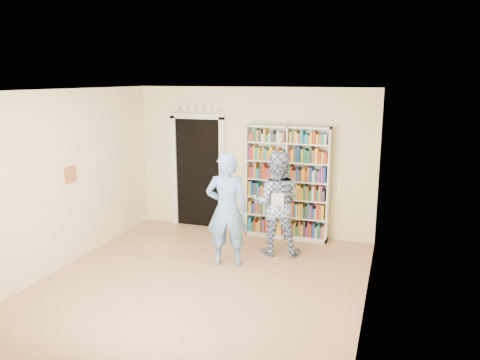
# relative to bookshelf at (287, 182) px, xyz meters

# --- Properties ---
(floor) EXTENTS (5.00, 5.00, 0.00)m
(floor) POSITION_rel_bookshelf_xyz_m (-0.70, -2.34, -1.03)
(floor) COLOR #AA7A52
(floor) RESTS_ON ground
(ceiling) EXTENTS (5.00, 5.00, 0.00)m
(ceiling) POSITION_rel_bookshelf_xyz_m (-0.70, -2.34, 1.67)
(ceiling) COLOR white
(ceiling) RESTS_ON wall_back
(wall_back) EXTENTS (4.50, 0.00, 4.50)m
(wall_back) POSITION_rel_bookshelf_xyz_m (-0.70, 0.16, 0.32)
(wall_back) COLOR #F6E5A9
(wall_back) RESTS_ON floor
(wall_left) EXTENTS (0.00, 5.00, 5.00)m
(wall_left) POSITION_rel_bookshelf_xyz_m (-2.95, -2.34, 0.32)
(wall_left) COLOR #F6E5A9
(wall_left) RESTS_ON floor
(wall_right) EXTENTS (0.00, 5.00, 5.00)m
(wall_right) POSITION_rel_bookshelf_xyz_m (1.55, -2.34, 0.32)
(wall_right) COLOR #F6E5A9
(wall_right) RESTS_ON floor
(bookshelf) EXTENTS (1.48, 0.28, 2.04)m
(bookshelf) POSITION_rel_bookshelf_xyz_m (0.00, 0.00, 0.00)
(bookshelf) COLOR white
(bookshelf) RESTS_ON floor
(doorway) EXTENTS (1.10, 0.08, 2.43)m
(doorway) POSITION_rel_bookshelf_xyz_m (-1.80, 0.13, 0.15)
(doorway) COLOR black
(doorway) RESTS_ON floor
(wall_art) EXTENTS (0.03, 0.25, 0.25)m
(wall_art) POSITION_rel_bookshelf_xyz_m (-2.93, -2.14, 0.37)
(wall_art) COLOR brown
(wall_art) RESTS_ON wall_left
(man_blue) EXTENTS (0.73, 0.57, 1.77)m
(man_blue) POSITION_rel_bookshelf_xyz_m (-0.59, -1.52, -0.14)
(man_blue) COLOR #6498DE
(man_blue) RESTS_ON floor
(man_plaid) EXTENTS (0.94, 0.80, 1.71)m
(man_plaid) POSITION_rel_bookshelf_xyz_m (0.01, -0.83, -0.17)
(man_plaid) COLOR navy
(man_plaid) RESTS_ON floor
(paper_sheet) EXTENTS (0.18, 0.10, 0.28)m
(paper_sheet) POSITION_rel_bookshelf_xyz_m (0.10, -1.09, -0.08)
(paper_sheet) COLOR white
(paper_sheet) RESTS_ON man_plaid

